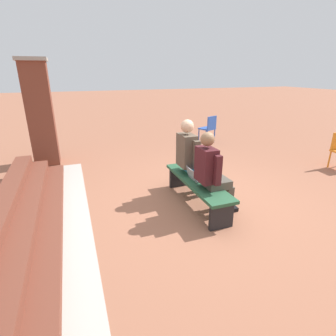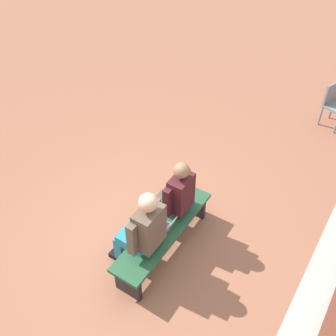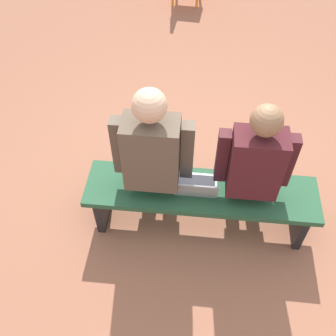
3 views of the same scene
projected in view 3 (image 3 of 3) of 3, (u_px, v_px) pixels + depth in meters
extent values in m
plane|color=#9E6047|center=(196.00, 204.00, 3.48)|extent=(60.00, 60.00, 0.00)
cube|color=#285638|center=(201.00, 192.00, 3.04)|extent=(1.80, 0.44, 0.05)
cube|color=black|center=(299.00, 217.00, 3.16)|extent=(0.06, 0.37, 0.40)
cube|color=black|center=(103.00, 200.00, 3.27)|extent=(0.06, 0.37, 0.40)
cube|color=#4C473D|center=(247.00, 172.00, 3.07)|extent=(0.32, 0.38, 0.13)
cube|color=#4C473D|center=(252.00, 177.00, 3.40)|extent=(0.10, 0.11, 0.45)
cube|color=black|center=(248.00, 186.00, 3.58)|extent=(0.10, 0.23, 0.07)
cube|color=#4C473D|center=(232.00, 175.00, 3.41)|extent=(0.10, 0.11, 0.45)
cube|color=black|center=(229.00, 184.00, 3.59)|extent=(0.10, 0.23, 0.07)
cube|color=#47191E|center=(256.00, 164.00, 2.68)|extent=(0.36, 0.23, 0.53)
cube|color=navy|center=(254.00, 155.00, 2.79)|extent=(0.05, 0.01, 0.32)
cube|color=#47191E|center=(288.00, 161.00, 2.73)|extent=(0.09, 0.09, 0.45)
cube|color=#47191E|center=(222.00, 156.00, 2.76)|extent=(0.09, 0.09, 0.45)
sphere|color=#8C6647|center=(267.00, 121.00, 2.38)|extent=(0.21, 0.21, 0.21)
cube|color=teal|center=(157.00, 163.00, 3.12)|extent=(0.35, 0.41, 0.14)
cube|color=teal|center=(170.00, 168.00, 3.46)|extent=(0.11, 0.12, 0.45)
cube|color=black|center=(171.00, 177.00, 3.65)|extent=(0.11, 0.24, 0.07)
cube|color=teal|center=(150.00, 167.00, 3.48)|extent=(0.11, 0.12, 0.45)
cube|color=black|center=(151.00, 175.00, 3.66)|extent=(0.11, 0.24, 0.07)
cube|color=brown|center=(152.00, 153.00, 2.71)|extent=(0.39, 0.24, 0.57)
cube|color=brown|center=(187.00, 150.00, 2.75)|extent=(0.09, 0.10, 0.48)
cube|color=brown|center=(119.00, 145.00, 2.79)|extent=(0.09, 0.10, 0.48)
sphere|color=#DBAD89|center=(149.00, 105.00, 2.38)|extent=(0.22, 0.22, 0.22)
cube|color=#9EA0A5|center=(196.00, 184.00, 3.05)|extent=(0.32, 0.22, 0.02)
cube|color=#2D2D33|center=(196.00, 182.00, 3.04)|extent=(0.29, 0.15, 0.00)
cube|color=#9EA0A5|center=(196.00, 191.00, 2.87)|extent=(0.32, 0.07, 0.19)
cube|color=#33519E|center=(196.00, 190.00, 2.88)|extent=(0.28, 0.06, 0.17)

